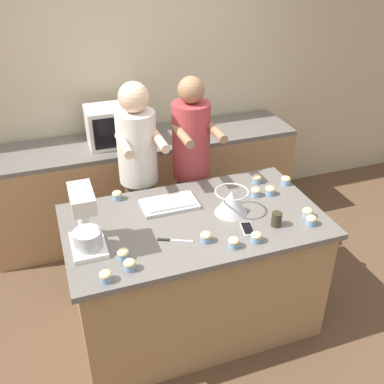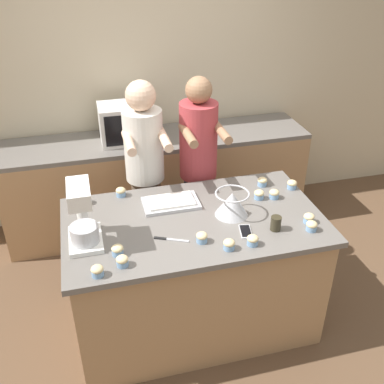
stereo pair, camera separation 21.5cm
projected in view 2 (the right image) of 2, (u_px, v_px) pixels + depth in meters
The scene contains 27 objects.
ground_plane at pixel (194, 318), 3.42m from camera, with size 16.00×16.00×0.00m, color brown.
back_wall at pixel (147, 80), 4.15m from camera, with size 10.00×0.06×2.70m.
island_counter at pixel (194, 272), 3.19m from camera, with size 1.71×0.97×0.91m.
back_counter at pixel (158, 182), 4.31m from camera, with size 2.80×0.60×0.93m.
person_left at pixel (146, 178), 3.47m from camera, with size 0.31×0.49×1.67m.
person_right at pixel (198, 173), 3.57m from camera, with size 0.31×0.49×1.66m.
stand_mixer at pixel (82, 218), 2.65m from camera, with size 0.20×0.30×0.40m.
mixing_bowl at pixel (232, 203), 2.96m from camera, with size 0.23×0.23×0.17m.
baking_tray at pixel (171, 203), 3.10m from camera, with size 0.38×0.23×0.04m.
microwave_oven at pixel (126, 123), 3.93m from camera, with size 0.46×0.33×0.33m.
cell_phone at pixel (246, 232), 2.83m from camera, with size 0.10×0.15×0.01m.
drinking_glass at pixel (276, 223), 2.83m from camera, with size 0.07×0.07×0.10m.
knife at pixel (169, 239), 2.76m from camera, with size 0.21×0.11×0.01m.
cupcake_0 at pixel (292, 184), 3.28m from camera, with size 0.07×0.07×0.07m.
cupcake_1 at pixel (117, 250), 2.62m from camera, with size 0.07×0.07×0.07m.
cupcake_2 at pixel (85, 199), 3.11m from camera, with size 0.07×0.07×0.07m.
cupcake_3 at pixel (122, 261), 2.53m from camera, with size 0.07×0.07×0.07m.
cupcake_4 at pixel (97, 271), 2.46m from camera, with size 0.07×0.07×0.07m.
cupcake_5 at pixel (202, 237), 2.73m from camera, with size 0.07×0.07×0.07m.
cupcake_6 at pixel (262, 182), 3.32m from camera, with size 0.07×0.07×0.07m.
cupcake_7 at pixel (312, 226), 2.83m from camera, with size 0.07×0.07×0.07m.
cupcake_8 at pixel (309, 218), 2.91m from camera, with size 0.07×0.07×0.07m.
cupcake_9 at pixel (121, 192), 3.19m from camera, with size 0.07×0.07×0.07m.
cupcake_10 at pixel (259, 194), 3.16m from camera, with size 0.07×0.07×0.07m.
cupcake_11 at pixel (274, 194), 3.17m from camera, with size 0.07×0.07×0.07m.
cupcake_12 at pixel (229, 244), 2.67m from camera, with size 0.07×0.07×0.07m.
cupcake_13 at pixel (253, 240), 2.70m from camera, with size 0.07×0.07×0.07m.
Camera 2 is at (-0.63, -2.37, 2.58)m, focal length 42.00 mm.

